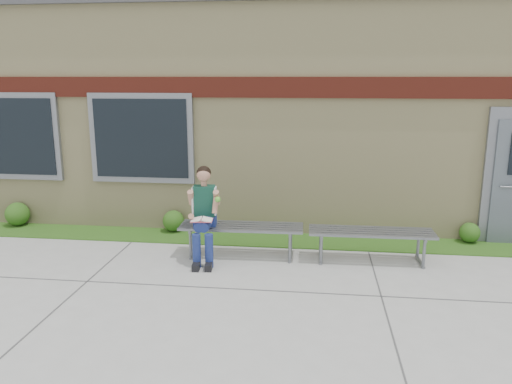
# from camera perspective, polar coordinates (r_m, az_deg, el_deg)

# --- Properties ---
(ground) EXTENTS (80.00, 80.00, 0.00)m
(ground) POSITION_cam_1_polar(r_m,az_deg,el_deg) (6.28, 5.36, -13.25)
(ground) COLOR #9E9E99
(ground) RESTS_ON ground
(grass_strip) EXTENTS (16.00, 0.80, 0.02)m
(grass_strip) POSITION_cam_1_polar(r_m,az_deg,el_deg) (8.68, 5.88, -5.60)
(grass_strip) COLOR #1D4612
(grass_strip) RESTS_ON ground
(school_building) EXTENTS (16.20, 6.22, 4.20)m
(school_building) POSITION_cam_1_polar(r_m,az_deg,el_deg) (11.64, 6.47, 9.64)
(school_building) COLOR beige
(school_building) RESTS_ON ground
(bench_left) EXTENTS (1.94, 0.58, 0.50)m
(bench_left) POSITION_cam_1_polar(r_m,az_deg,el_deg) (7.87, -1.67, -4.63)
(bench_left) COLOR slate
(bench_left) RESTS_ON ground
(bench_right) EXTENTS (1.89, 0.54, 0.49)m
(bench_right) POSITION_cam_1_polar(r_m,az_deg,el_deg) (7.84, 13.00, -5.11)
(bench_right) COLOR slate
(bench_right) RESTS_ON ground
(girl) EXTENTS (0.54, 0.87, 1.45)m
(girl) POSITION_cam_1_polar(r_m,az_deg,el_deg) (7.66, -5.98, -2.28)
(girl) COLOR navy
(girl) RESTS_ON ground
(shrub_west) EXTENTS (0.44, 0.44, 0.44)m
(shrub_west) POSITION_cam_1_polar(r_m,az_deg,el_deg) (10.47, -25.61, -2.29)
(shrub_west) COLOR #1D4612
(shrub_west) RESTS_ON grass_strip
(shrub_mid) EXTENTS (0.39, 0.39, 0.39)m
(shrub_mid) POSITION_cam_1_polar(r_m,az_deg,el_deg) (9.22, -9.42, -3.28)
(shrub_mid) COLOR #1D4612
(shrub_mid) RESTS_ON grass_strip
(shrub_east) EXTENTS (0.34, 0.34, 0.34)m
(shrub_east) POSITION_cam_1_polar(r_m,az_deg,el_deg) (9.25, 23.23, -4.28)
(shrub_east) COLOR #1D4612
(shrub_east) RESTS_ON grass_strip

